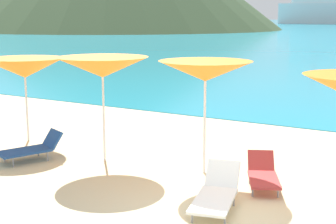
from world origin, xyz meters
The scene contains 7 objects.
umbrella_1 centered at (-6.66, 2.22, 1.93)m, with size 2.24×2.24×2.19m.
umbrella_2 centered at (-3.79, 1.80, 2.14)m, with size 2.20×2.20×2.37m.
umbrella_3 centered at (-1.41, 2.12, 2.15)m, with size 2.03×2.03×2.36m.
lounge_chair_1 centered at (-0.02, 1.85, 0.27)m, with size 1.06×1.44×0.59m.
lounge_chair_6 centered at (-0.31, 0.37, 0.30)m, with size 0.99×1.75×0.67m.
lounge_chair_7 centered at (-5.21, 0.94, 0.29)m, with size 1.09×1.54×0.63m.
cruise_ship centered at (-45.81, 208.58, 8.51)m, with size 42.27×16.57×22.19m.
Camera 1 is at (3.05, -6.95, 3.25)m, focal length 53.17 mm.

